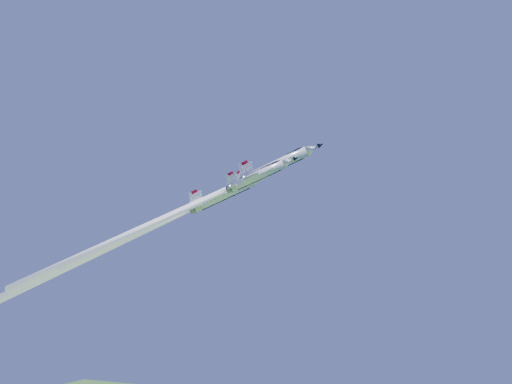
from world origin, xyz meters
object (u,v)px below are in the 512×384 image
at_px(jet_left, 176,214).
at_px(jet_slot, 132,237).
at_px(jet_right, 182,211).
at_px(jet_lead, 169,215).

bearing_deg(jet_left, jet_slot, -55.56).
height_order(jet_left, jet_right, jet_left).
relative_size(jet_lead, jet_right, 1.41).
distance_m(jet_lead, jet_slot, 8.71).
bearing_deg(jet_left, jet_right, 19.96).
bearing_deg(jet_lead, jet_slot, -95.03).
xyz_separation_m(jet_lead, jet_right, (7.02, -6.52, -0.26)).
bearing_deg(jet_lead, jet_left, -177.73).
bearing_deg(jet_slot, jet_left, 124.44).
xyz_separation_m(jet_lead, jet_slot, (-7.49, -1.55, -4.16)).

